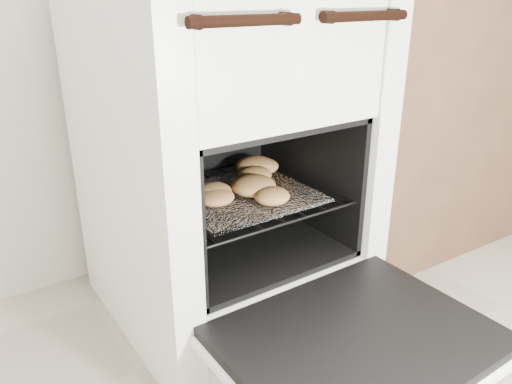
# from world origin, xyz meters

# --- Properties ---
(stove) EXTENTS (0.61, 0.68, 0.94)m
(stove) POSITION_xyz_m (0.00, 1.16, 0.46)
(stove) COLOR white
(stove) RESTS_ON ground
(oven_door) EXTENTS (0.55, 0.43, 0.04)m
(oven_door) POSITION_xyz_m (0.00, 0.64, 0.20)
(oven_door) COLOR black
(oven_door) RESTS_ON stove
(oven_rack) EXTENTS (0.45, 0.43, 0.01)m
(oven_rack) POSITION_xyz_m (0.00, 1.09, 0.37)
(oven_rack) COLOR black
(oven_rack) RESTS_ON stove
(foil_sheet) EXTENTS (0.35, 0.31, 0.01)m
(foil_sheet) POSITION_xyz_m (0.00, 1.07, 0.38)
(foil_sheet) COLOR silver
(foil_sheet) RESTS_ON oven_rack
(baked_rolls) EXTENTS (0.35, 0.32, 0.05)m
(baked_rolls) POSITION_xyz_m (0.04, 1.10, 0.40)
(baked_rolls) COLOR tan
(baked_rolls) RESTS_ON foil_sheet
(counter) EXTENTS (0.91, 0.62, 0.89)m
(counter) POSITION_xyz_m (0.81, 1.24, 0.44)
(counter) COLOR brown
(counter) RESTS_ON ground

